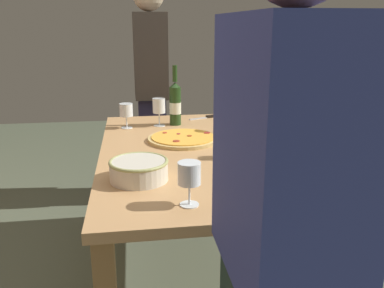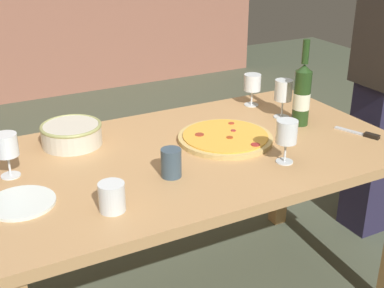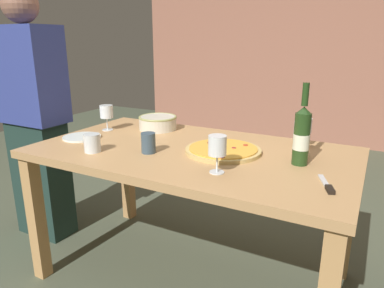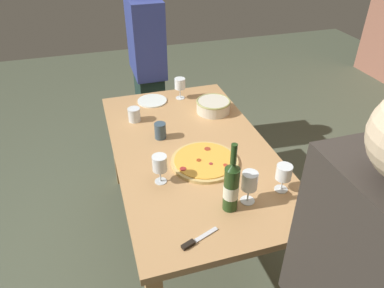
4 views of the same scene
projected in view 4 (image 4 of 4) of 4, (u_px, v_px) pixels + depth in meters
name	position (u px, v px, depth m)	size (l,w,h in m)	color
ground_plane	(192.00, 235.00, 2.54)	(8.00, 8.00, 0.00)	#4E5642
dining_table	(192.00, 160.00, 2.17)	(1.60, 0.90, 0.75)	tan
pizza	(205.00, 161.00, 1.99)	(0.37, 0.37, 0.03)	tan
serving_bowl	(213.00, 105.00, 2.47)	(0.24, 0.24, 0.08)	beige
wine_bottle	(231.00, 186.00, 1.63)	(0.07, 0.07, 0.36)	#223F19
wine_glass_near_pizza	(180.00, 84.00, 2.60)	(0.08, 0.08, 0.15)	white
wine_glass_by_bottle	(284.00, 173.00, 1.76)	(0.08, 0.08, 0.15)	white
wine_glass_far_left	(249.00, 182.00, 1.68)	(0.08, 0.08, 0.17)	white
wine_glass_far_right	(160.00, 165.00, 1.80)	(0.08, 0.08, 0.16)	white
cup_amber	(160.00, 131.00, 2.18)	(0.07, 0.07, 0.10)	#3A4F5E
cup_ceramic	(134.00, 115.00, 2.36)	(0.08, 0.08, 0.09)	white
side_plate	(152.00, 101.00, 2.61)	(0.21, 0.21, 0.01)	white
pizza_knife	(195.00, 241.00, 1.53)	(0.09, 0.18, 0.02)	silver
person_host	(148.00, 70.00, 2.97)	(0.42, 0.24, 1.59)	#1E352F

